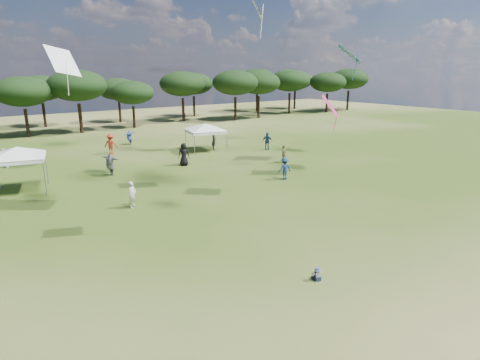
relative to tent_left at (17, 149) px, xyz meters
The scene contains 6 objects.
ground 22.30m from the tent_left, 71.81° to the right, with size 140.00×140.00×0.00m, color #3C5419.
tree_line 28.10m from the tent_left, 70.59° to the left, with size 108.78×17.63×7.77m.
tent_left is the anchor object (origin of this frame).
tent_right 17.13m from the tent_left, 15.32° to the left, with size 6.49×6.49×2.90m.
toddler 20.24m from the tent_left, 70.32° to the right, with size 0.37×0.41×0.50m.
festival_crowd 8.15m from the tent_left, 18.89° to the left, with size 28.45×20.71×1.89m.
Camera 1 is at (-10.32, -6.85, 7.48)m, focal length 30.00 mm.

